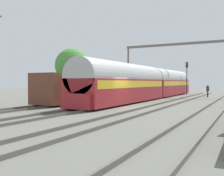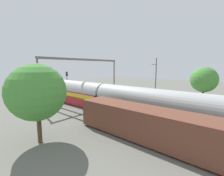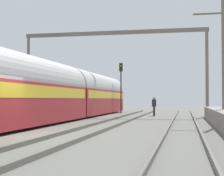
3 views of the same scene
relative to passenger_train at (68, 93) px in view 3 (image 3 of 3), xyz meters
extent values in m
plane|color=#66655D|center=(2.15, -11.88, -1.97)|extent=(120.00, 120.00, 0.00)
cube|color=#5D5751|center=(3.58, -11.88, -1.89)|extent=(0.08, 60.00, 0.16)
cube|color=#5D5751|center=(5.01, -11.88, -1.89)|extent=(0.08, 60.00, 0.16)
cube|color=#5D5751|center=(7.87, -11.88, -1.89)|extent=(0.08, 60.00, 0.16)
cube|color=#5D5751|center=(9.31, -11.88, -1.89)|extent=(0.08, 60.00, 0.16)
cube|color=maroon|center=(0.00, -8.13, -0.71)|extent=(2.90, 16.00, 2.20)
cube|color=gold|center=(0.00, -8.13, -0.08)|extent=(2.93, 15.36, 0.64)
cylinder|color=#B0B0B0|center=(0.00, -8.13, 0.59)|extent=(2.84, 16.00, 2.84)
cube|color=maroon|center=(0.00, 8.22, -0.71)|extent=(2.90, 16.00, 2.20)
cube|color=gold|center=(0.00, 8.22, -0.08)|extent=(2.93, 15.36, 0.64)
cylinder|color=#B0B0B0|center=(0.00, 8.22, 0.59)|extent=(2.84, 16.00, 2.84)
cylinder|color=#252525|center=(5.97, 6.21, -1.55)|extent=(0.24, 0.24, 0.85)
cube|color=#232833|center=(5.97, 6.21, -0.80)|extent=(0.40, 0.47, 0.64)
sphere|color=tan|center=(5.97, 6.21, -0.36)|extent=(0.24, 0.24, 0.24)
cylinder|color=#2D2D33|center=(1.92, 12.14, 0.27)|extent=(0.14, 0.14, 4.49)
cube|color=black|center=(1.92, 12.14, 2.97)|extent=(0.36, 0.20, 0.90)
sphere|color=yellow|center=(1.92, 12.02, 3.11)|extent=(0.16, 0.16, 0.16)
cylinder|color=#69615C|center=(-6.29, 6.71, 1.78)|extent=(0.28, 0.28, 7.50)
cylinder|color=#69615C|center=(10.59, 6.71, 1.78)|extent=(0.28, 0.28, 7.50)
cube|color=#69615C|center=(2.15, 6.71, 5.71)|extent=(17.28, 0.24, 0.36)
cylinder|color=#69615C|center=(10.99, -3.06, 2.03)|extent=(0.20, 0.20, 8.00)
cube|color=#69615C|center=(10.09, -3.06, 4.83)|extent=(1.80, 0.10, 0.10)
camera|label=1|loc=(10.72, -31.16, 0.11)|focal=40.97mm
camera|label=2|loc=(-16.02, -15.33, 4.47)|focal=24.57mm
camera|label=3|loc=(8.67, -25.90, -0.46)|focal=57.66mm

